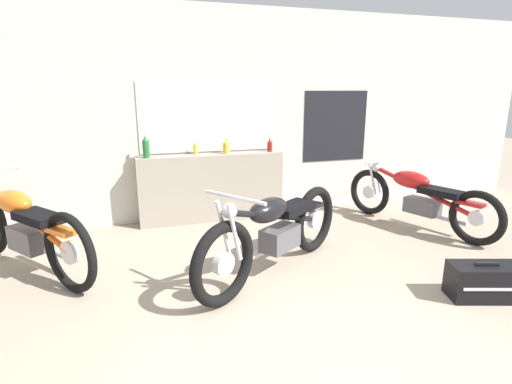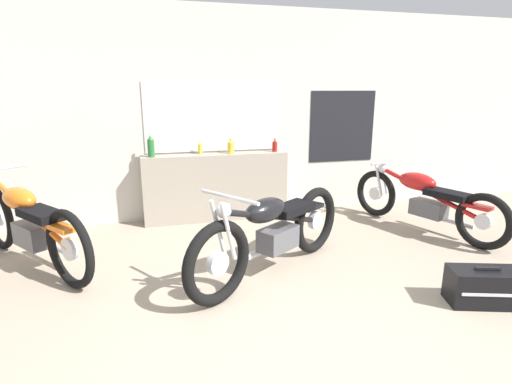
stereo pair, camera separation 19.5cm
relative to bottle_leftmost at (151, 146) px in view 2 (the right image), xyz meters
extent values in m
plane|color=gray|center=(1.03, -3.23, -1.04)|extent=(24.00, 24.00, 0.00)
cube|color=beige|center=(1.03, 0.23, 0.36)|extent=(10.00, 0.06, 2.80)
cube|color=silver|center=(0.83, 0.19, 0.34)|extent=(1.75, 0.01, 0.86)
cube|color=beige|center=(0.83, 0.19, 0.34)|extent=(1.81, 0.01, 0.92)
cube|color=black|center=(2.73, 0.19, 0.17)|extent=(1.00, 0.01, 1.02)
cube|color=gray|center=(0.83, 0.05, -0.59)|extent=(1.94, 0.28, 0.91)
cylinder|color=#23662D|center=(0.00, 0.00, -0.03)|extent=(0.09, 0.09, 0.22)
cone|color=#23662D|center=(0.00, 0.00, 0.11)|extent=(0.07, 0.07, 0.06)
cylinder|color=silver|center=(0.00, 0.00, 0.16)|extent=(0.03, 0.03, 0.02)
cylinder|color=gold|center=(0.63, 0.09, -0.07)|extent=(0.06, 0.06, 0.13)
cone|color=gold|center=(0.63, 0.09, 0.01)|extent=(0.05, 0.05, 0.04)
cylinder|color=silver|center=(0.63, 0.09, 0.03)|extent=(0.02, 0.02, 0.01)
cylinder|color=gold|center=(1.04, 0.03, -0.06)|extent=(0.09, 0.09, 0.14)
cone|color=gold|center=(1.04, 0.03, 0.03)|extent=(0.08, 0.08, 0.04)
cylinder|color=gold|center=(1.04, 0.03, 0.06)|extent=(0.04, 0.04, 0.02)
cylinder|color=maroon|center=(1.65, 0.04, -0.07)|extent=(0.07, 0.07, 0.13)
cone|color=maroon|center=(1.65, 0.04, 0.01)|extent=(0.06, 0.06, 0.04)
cylinder|color=red|center=(1.65, 0.04, 0.04)|extent=(0.03, 0.03, 0.01)
torus|color=black|center=(0.47, -2.19, -0.68)|extent=(0.66, 0.49, 0.73)
cylinder|color=silver|center=(0.47, -2.19, -0.68)|extent=(0.20, 0.17, 0.20)
torus|color=black|center=(1.69, -1.36, -0.68)|extent=(0.66, 0.49, 0.73)
cylinder|color=silver|center=(1.69, -1.36, -0.68)|extent=(0.20, 0.17, 0.20)
cube|color=#4C4C51|center=(1.14, -1.73, -0.70)|extent=(0.46, 0.41, 0.22)
cylinder|color=black|center=(1.14, -1.73, -0.48)|extent=(1.14, 0.80, 0.45)
ellipsoid|color=black|center=(0.98, -1.84, -0.37)|extent=(0.55, 0.48, 0.22)
cube|color=black|center=(1.32, -1.61, -0.45)|extent=(0.55, 0.48, 0.08)
cube|color=black|center=(1.61, -1.41, -0.51)|extent=(0.32, 0.28, 0.04)
cylinder|color=silver|center=(0.57, -2.19, -0.41)|extent=(0.17, 0.13, 0.52)
cylinder|color=silver|center=(0.50, -2.10, -0.41)|extent=(0.17, 0.13, 0.52)
cylinder|color=silver|center=(0.60, -2.10, -0.15)|extent=(0.39, 0.55, 0.03)
sphere|color=silver|center=(0.55, -2.14, -0.25)|extent=(0.13, 0.13, 0.13)
cylinder|color=silver|center=(1.15, -1.56, -0.85)|extent=(0.70, 0.51, 0.06)
torus|color=black|center=(-0.76, -1.57, -0.68)|extent=(0.52, 0.62, 0.74)
cylinder|color=silver|center=(-0.76, -1.57, -0.68)|extent=(0.17, 0.20, 0.21)
cube|color=#4C4C51|center=(-1.18, -1.03, -0.70)|extent=(0.44, 0.47, 0.23)
cylinder|color=orange|center=(-1.18, -1.03, -0.47)|extent=(0.91, 1.12, 0.47)
ellipsoid|color=orange|center=(-1.31, -0.88, -0.36)|extent=(0.51, 0.55, 0.22)
cube|color=black|center=(-1.04, -1.21, -0.44)|extent=(0.51, 0.55, 0.08)
cube|color=orange|center=(-0.81, -1.50, -0.50)|extent=(0.30, 0.33, 0.04)
cylinder|color=silver|center=(-1.61, -0.40, -0.40)|extent=(0.14, 0.16, 0.55)
cylinder|color=silver|center=(-1.01, -1.03, -0.84)|extent=(0.57, 0.70, 0.06)
torus|color=black|center=(3.02, -0.36, -0.72)|extent=(0.30, 0.64, 0.64)
cylinder|color=silver|center=(3.02, -0.36, -0.72)|extent=(0.12, 0.19, 0.18)
torus|color=black|center=(3.53, -1.76, -0.72)|extent=(0.30, 0.64, 0.64)
cylinder|color=silver|center=(3.53, -1.76, -0.72)|extent=(0.12, 0.19, 0.18)
cube|color=#4C4C51|center=(3.30, -1.13, -0.74)|extent=(0.35, 0.47, 0.19)
cylinder|color=#B21919|center=(3.30, -1.13, -0.55)|extent=(0.51, 1.29, 0.41)
ellipsoid|color=#B21919|center=(3.23, -0.95, -0.43)|extent=(0.40, 0.56, 0.22)
cube|color=black|center=(3.37, -1.34, -0.51)|extent=(0.40, 0.56, 0.08)
cube|color=#B21919|center=(3.50, -1.68, -0.57)|extent=(0.23, 0.33, 0.04)
cylinder|color=silver|center=(2.99, -0.45, -0.49)|extent=(0.09, 0.18, 0.46)
cylinder|color=silver|center=(3.10, -0.41, -0.49)|extent=(0.09, 0.18, 0.46)
cylinder|color=silver|center=(3.07, -0.50, -0.25)|extent=(0.61, 0.25, 0.03)
sphere|color=silver|center=(3.05, -0.45, -0.35)|extent=(0.13, 0.13, 0.13)
cylinder|color=silver|center=(3.47, -1.18, -0.87)|extent=(0.34, 0.79, 0.06)
cube|color=black|center=(2.63, -2.76, -0.89)|extent=(0.64, 0.44, 0.30)
cube|color=silver|center=(2.58, -2.89, -0.89)|extent=(0.48, 0.16, 0.02)
cube|color=black|center=(2.63, -2.76, -0.73)|extent=(0.20, 0.08, 0.02)
camera|label=1|loc=(-0.17, -5.14, 0.71)|focal=28.00mm
camera|label=2|loc=(0.02, -5.19, 0.71)|focal=28.00mm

